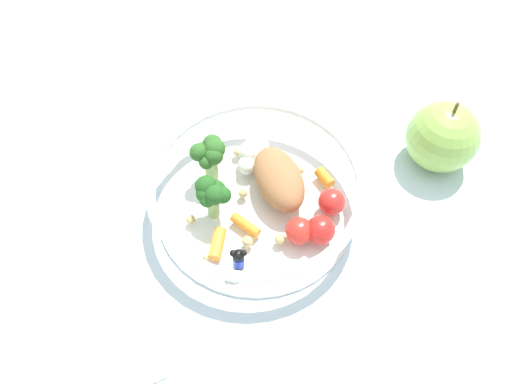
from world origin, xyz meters
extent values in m
plane|color=silver|center=(0.00, 0.00, 0.00)|extent=(2.40, 2.40, 0.00)
cylinder|color=white|center=(-0.01, 0.01, 0.00)|extent=(0.21, 0.21, 0.01)
torus|color=white|center=(-0.01, 0.01, 0.05)|extent=(0.22, 0.22, 0.01)
ellipsoid|color=#9E663D|center=(0.01, 0.02, 0.03)|extent=(0.06, 0.09, 0.04)
cylinder|color=#8EB766|center=(-0.06, 0.01, 0.02)|extent=(0.01, 0.01, 0.03)
sphere|color=#23561E|center=(-0.05, 0.00, 0.05)|extent=(0.02, 0.02, 0.02)
sphere|color=#23561E|center=(-0.06, 0.01, 0.04)|extent=(0.02, 0.02, 0.02)
sphere|color=#23561E|center=(-0.06, 0.01, 0.05)|extent=(0.02, 0.02, 0.02)
sphere|color=#23561E|center=(-0.07, 0.01, 0.05)|extent=(0.02, 0.02, 0.02)
sphere|color=#23561E|center=(-0.07, 0.00, 0.04)|extent=(0.02, 0.02, 0.02)
sphere|color=#23561E|center=(-0.06, 0.00, 0.05)|extent=(0.02, 0.02, 0.02)
cylinder|color=#8EB766|center=(-0.05, 0.05, 0.02)|extent=(0.01, 0.01, 0.03)
sphere|color=#2D6023|center=(-0.05, 0.06, 0.05)|extent=(0.02, 0.02, 0.02)
sphere|color=#2D6023|center=(-0.05, 0.06, 0.05)|extent=(0.02, 0.02, 0.02)
sphere|color=#2D6023|center=(-0.06, 0.06, 0.05)|extent=(0.02, 0.02, 0.02)
sphere|color=#2D6023|center=(-0.07, 0.05, 0.05)|extent=(0.02, 0.02, 0.02)
sphere|color=#2D6023|center=(-0.06, 0.05, 0.05)|extent=(0.02, 0.02, 0.02)
sphere|color=#2D6023|center=(-0.05, 0.05, 0.05)|extent=(0.02, 0.02, 0.02)
sphere|color=white|center=(0.00, 0.06, 0.02)|extent=(0.02, 0.02, 0.02)
sphere|color=white|center=(0.00, 0.07, 0.02)|extent=(0.03, 0.03, 0.03)
sphere|color=white|center=(-0.01, 0.07, 0.03)|extent=(0.02, 0.02, 0.02)
sphere|color=white|center=(-0.02, 0.05, 0.02)|extent=(0.02, 0.02, 0.02)
sphere|color=white|center=(0.00, 0.06, 0.02)|extent=(0.02, 0.02, 0.02)
cube|color=yellow|center=(-0.05, -0.06, 0.01)|extent=(0.01, 0.02, 0.00)
cylinder|color=#1933B2|center=(-0.05, -0.06, 0.02)|extent=(0.01, 0.01, 0.02)
sphere|color=black|center=(-0.05, -0.06, 0.03)|extent=(0.01, 0.01, 0.01)
sphere|color=black|center=(-0.04, -0.06, 0.04)|extent=(0.01, 0.01, 0.01)
sphere|color=black|center=(-0.05, -0.06, 0.04)|extent=(0.01, 0.01, 0.01)
cylinder|color=orange|center=(-0.03, -0.02, 0.01)|extent=(0.03, 0.03, 0.01)
cylinder|color=orange|center=(0.07, 0.02, 0.02)|extent=(0.02, 0.03, 0.01)
cylinder|color=orange|center=(-0.06, -0.03, 0.02)|extent=(0.02, 0.04, 0.01)
sphere|color=red|center=(0.04, -0.04, 0.02)|extent=(0.03, 0.03, 0.03)
sphere|color=red|center=(0.02, -0.04, 0.02)|extent=(0.03, 0.03, 0.03)
sphere|color=red|center=(0.06, -0.01, 0.02)|extent=(0.03, 0.03, 0.03)
sphere|color=tan|center=(-0.03, -0.04, 0.02)|extent=(0.01, 0.01, 0.01)
sphere|color=tan|center=(-0.03, 0.02, 0.01)|extent=(0.01, 0.01, 0.01)
sphere|color=#D1B775|center=(-0.02, 0.08, 0.02)|extent=(0.01, 0.01, 0.01)
sphere|color=tan|center=(-0.09, 0.00, 0.01)|extent=(0.01, 0.01, 0.01)
sphere|color=#D1B775|center=(-0.08, -0.05, 0.01)|extent=(0.01, 0.01, 0.01)
sphere|color=#D1B775|center=(0.04, 0.04, 0.01)|extent=(0.01, 0.01, 0.01)
sphere|color=tan|center=(0.00, -0.04, 0.02)|extent=(0.01, 0.01, 0.01)
sphere|color=#8CB74C|center=(0.20, 0.03, 0.04)|extent=(0.08, 0.08, 0.08)
cylinder|color=brown|center=(0.20, 0.03, 0.09)|extent=(0.00, 0.00, 0.01)
cube|color=white|center=(-0.21, -0.09, 0.00)|extent=(0.16, 0.17, 0.01)
camera|label=1|loc=(-0.07, -0.28, 0.46)|focal=35.64mm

